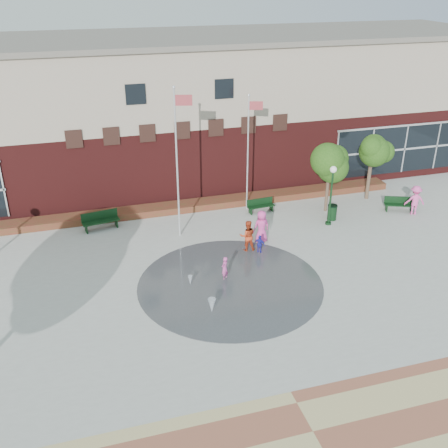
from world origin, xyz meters
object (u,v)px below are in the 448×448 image
object	(u,v)px
flagpole_right	(249,148)
flagpole_left	(178,157)
bench_left	(101,224)
trash_can	(332,212)
child_splash	(225,268)

from	to	relation	value
flagpole_right	flagpole_left	bearing A→B (deg)	-136.90
bench_left	trash_can	world-z (taller)	bench_left
flagpole_right	trash_can	xyz separation A→B (m)	(4.15, -2.73, -3.36)
bench_left	child_splash	bearing A→B (deg)	-63.07
flagpole_right	child_splash	world-z (taller)	flagpole_right
flagpole_right	child_splash	size ratio (longest dim) A/B	5.97
child_splash	flagpole_right	bearing A→B (deg)	-158.52
flagpole_left	bench_left	world-z (taller)	flagpole_left
flagpole_left	trash_can	size ratio (longest dim) A/B	8.86
flagpole_right	trash_can	size ratio (longest dim) A/B	7.61
flagpole_left	child_splash	size ratio (longest dim) A/B	6.96
bench_left	trash_can	size ratio (longest dim) A/B	2.30
flagpole_left	child_splash	distance (m)	6.30
flagpole_left	bench_left	bearing A→B (deg)	168.78
flagpole_right	child_splash	bearing A→B (deg)	-99.21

